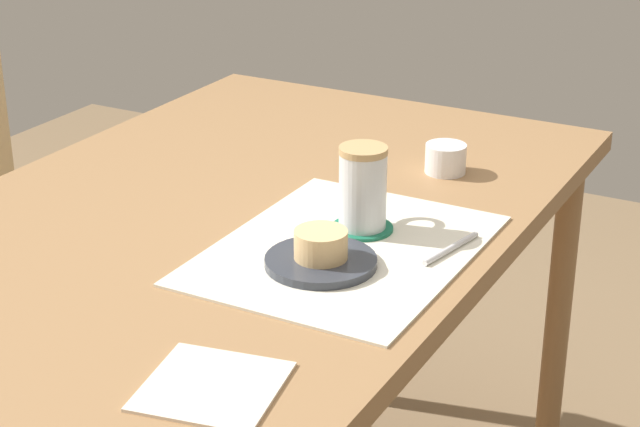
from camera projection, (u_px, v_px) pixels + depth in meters
dining_table at (241, 249)px, 1.72m from camera, size 1.29×0.85×0.76m
placemat at (344, 249)px, 1.53m from camera, size 0.45×0.35×0.00m
pastry_plate at (321, 262)px, 1.48m from camera, size 0.16×0.16×0.01m
pastry at (321, 244)px, 1.47m from camera, size 0.07×0.07×0.04m
coffee_coaster at (363, 227)px, 1.60m from camera, size 0.09×0.09×0.00m
coffee_mug at (365, 186)px, 1.57m from camera, size 0.10×0.07×0.13m
teaspoon at (451, 248)px, 1.52m from camera, size 0.13×0.04×0.01m
paper_napkin at (212, 386)px, 1.20m from camera, size 0.18×0.18×0.00m
sugar_bowl at (446, 159)px, 1.82m from camera, size 0.07×0.07×0.05m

